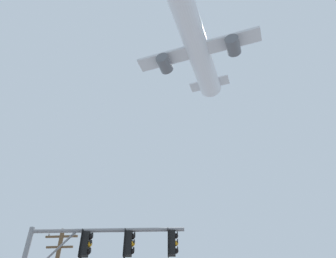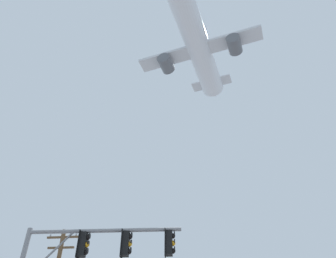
{
  "view_description": "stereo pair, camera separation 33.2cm",
  "coord_description": "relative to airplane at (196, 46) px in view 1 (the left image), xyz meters",
  "views": [
    {
      "loc": [
        0.93,
        -5.44,
        1.38
      ],
      "look_at": [
        -0.38,
        13.13,
        15.68
      ],
      "focal_mm": 34.88,
      "sensor_mm": 36.0,
      "label": 1
    },
    {
      "loc": [
        1.26,
        -5.41,
        1.38
      ],
      "look_at": [
        -0.38,
        13.13,
        15.68
      ],
      "focal_mm": 34.88,
      "sensor_mm": 36.0,
      "label": 2
    }
  ],
  "objects": [
    {
      "name": "airplane",
      "position": [
        0.0,
        0.0,
        0.0
      ],
      "size": [
        16.89,
        21.86,
        6.0
      ],
      "color": "white"
    }
  ]
}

